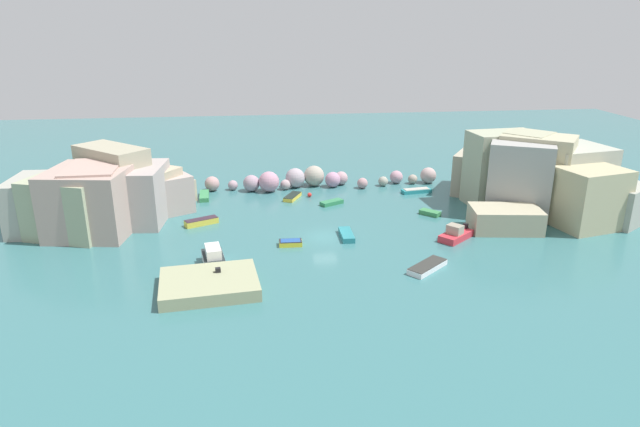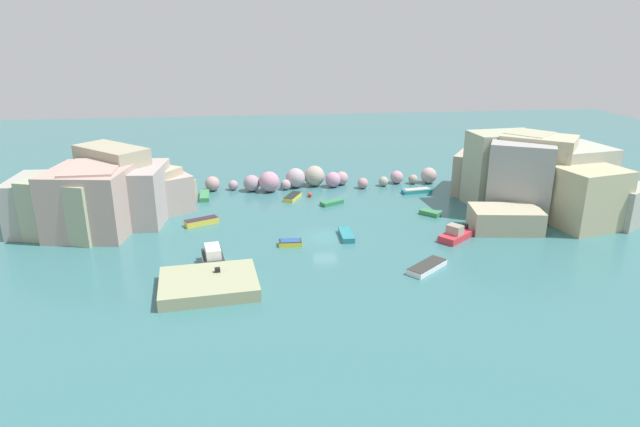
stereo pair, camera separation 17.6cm
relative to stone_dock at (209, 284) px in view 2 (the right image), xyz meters
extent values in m
plane|color=#366C6F|center=(11.12, 10.76, -0.54)|extent=(160.00, 160.00, 0.00)
cube|color=#9FA785|center=(-14.72, 15.30, 2.55)|extent=(9.79, 9.79, 6.18)
cube|color=tan|center=(-12.88, 15.11, 2.91)|extent=(9.10, 9.40, 6.89)
cube|color=#9E9D92|center=(-17.43, 16.61, 2.30)|extent=(8.05, 7.46, 5.67)
cube|color=tan|center=(-8.86, 21.80, 2.11)|extent=(9.40, 8.26, 5.29)
cube|color=tan|center=(-12.46, 15.39, 3.02)|extent=(5.40, 7.53, 7.11)
cube|color=#AE9B94|center=(-8.15, 20.55, 1.65)|extent=(10.55, 9.38, 4.38)
cube|color=#A19B81|center=(-11.59, 19.89, 3.53)|extent=(9.16, 8.87, 8.13)
cube|color=#A89C97|center=(-10.40, 18.14, 2.60)|extent=(9.54, 8.44, 6.27)
cube|color=tan|center=(-7.47, 23.46, 0.84)|extent=(8.72, 8.86, 2.75)
cube|color=tan|center=(39.27, 11.83, 2.73)|extent=(8.40, 9.55, 6.52)
cube|color=#A0A68A|center=(33.52, 19.36, 3.88)|extent=(8.17, 5.44, 8.83)
cube|color=#A5A998|center=(40.48, 15.90, 3.32)|extent=(8.62, 7.80, 7.71)
cube|color=#A69D87|center=(34.48, 23.65, 2.10)|extent=(11.54, 11.35, 5.27)
cube|color=#A4A486|center=(35.82, 17.74, 3.99)|extent=(6.47, 6.46, 9.05)
cube|color=tan|center=(30.43, 10.45, 0.70)|extent=(7.76, 5.42, 2.48)
cube|color=#A7A498|center=(43.55, 22.89, 2.10)|extent=(8.93, 8.90, 5.27)
cube|color=#ADA98A|center=(36.26, 16.28, 3.96)|extent=(9.34, 8.82, 8.99)
cube|color=#9D9C97|center=(33.86, 15.04, 3.75)|extent=(8.58, 8.11, 8.56)
cube|color=#9D9E92|center=(43.52, 12.33, 1.63)|extent=(8.64, 8.94, 4.34)
sphere|color=tan|center=(-1.56, 28.99, 0.43)|extent=(1.92, 1.92, 1.92)
sphere|color=#A88A96|center=(1.14, 29.02, 0.12)|extent=(1.30, 1.30, 1.30)
sphere|color=#A48797|center=(3.59, 28.18, 0.54)|extent=(2.16, 2.16, 2.16)
sphere|color=#B9859B|center=(5.88, 27.72, 0.80)|extent=(2.68, 2.68, 2.68)
sphere|color=#AD959A|center=(8.07, 28.35, 0.15)|extent=(1.37, 1.37, 1.37)
sphere|color=#A899A3|center=(9.45, 29.32, 0.77)|extent=(2.61, 2.61, 2.61)
sphere|color=#A59C8E|center=(12.04, 29.75, 0.84)|extent=(2.76, 2.76, 2.76)
sphere|color=#B787A4|center=(14.47, 28.84, 0.49)|extent=(2.06, 2.06, 2.06)
sphere|color=#B49098|center=(15.78, 29.84, 0.38)|extent=(1.83, 1.83, 1.83)
sphere|color=#B0868A|center=(18.34, 27.74, 0.17)|extent=(1.42, 1.42, 1.42)
sphere|color=#9F9D8F|center=(21.34, 28.49, 0.12)|extent=(1.31, 1.31, 1.31)
sphere|color=#B88B9A|center=(23.44, 29.61, 0.35)|extent=(1.77, 1.77, 1.77)
sphere|color=#A19587|center=(25.63, 29.09, 0.11)|extent=(1.29, 1.29, 1.29)
sphere|color=#B69B99|center=(27.84, 29.20, 0.55)|extent=(2.18, 2.18, 2.18)
cube|color=#999D77|center=(0.00, 0.00, 0.00)|extent=(8.65, 7.16, 1.07)
sphere|color=red|center=(10.91, 24.71, -0.26)|extent=(0.55, 0.55, 0.55)
cube|color=silver|center=(0.23, 3.85, -0.05)|extent=(2.83, 6.13, 0.96)
cube|color=#1E2628|center=(0.23, 3.85, 0.46)|extent=(2.78, 6.01, 0.06)
cube|color=silver|center=(0.09, 4.71, 0.91)|extent=(1.68, 2.53, 0.96)
cube|color=black|center=(0.70, 1.08, 0.68)|extent=(0.49, 0.43, 0.50)
cube|color=#CC303C|center=(24.37, 8.54, -0.18)|extent=(4.26, 3.97, 0.70)
cube|color=#9E937F|center=(24.13, 8.34, 0.62)|extent=(1.82, 1.86, 0.92)
cube|color=black|center=(25.81, 9.73, 0.42)|extent=(0.56, 0.57, 0.50)
cube|color=#2E814F|center=(13.29, 21.37, -0.30)|extent=(3.06, 2.37, 0.48)
cube|color=teal|center=(24.95, 24.89, -0.30)|extent=(4.02, 1.79, 0.47)
cube|color=#ADA89E|center=(24.95, 24.89, -0.03)|extent=(3.42, 1.52, 0.08)
cube|color=teal|center=(13.29, 10.35, -0.26)|extent=(1.24, 3.58, 0.55)
cube|color=#3A8B51|center=(-2.37, 25.88, -0.26)|extent=(1.35, 3.93, 0.55)
cube|color=#39834B|center=(24.03, 16.15, -0.28)|extent=(2.42, 2.44, 0.51)
cube|color=yellow|center=(7.38, 8.87, -0.30)|extent=(2.30, 1.26, 0.47)
cube|color=#25252A|center=(7.38, 8.87, -0.04)|extent=(2.25, 1.23, 0.06)
cube|color=#234C93|center=(7.38, 8.87, -0.03)|extent=(1.95, 1.07, 0.08)
cube|color=white|center=(19.24, 1.71, -0.29)|extent=(4.34, 4.02, 0.49)
cube|color=#31312D|center=(19.24, 1.71, -0.02)|extent=(4.25, 3.94, 0.06)
cube|color=yellow|center=(-1.94, 16.01, -0.22)|extent=(3.74, 2.58, 0.64)
cube|color=#32222D|center=(-1.94, 16.01, 0.13)|extent=(3.67, 2.53, 0.06)
cube|color=yellow|center=(8.69, 24.25, -0.31)|extent=(2.55, 3.59, 0.45)
cube|color=black|center=(8.69, 24.25, -0.05)|extent=(2.50, 3.51, 0.06)
camera|label=1|loc=(4.18, -42.39, 20.66)|focal=31.14mm
camera|label=2|loc=(4.36, -42.41, 20.66)|focal=31.14mm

